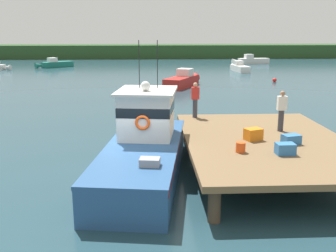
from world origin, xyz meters
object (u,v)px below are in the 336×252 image
(moored_boat_far_left, at_px, (239,68))
(bait_bucket, at_px, (241,147))
(crate_stack_mid_dock, at_px, (253,134))
(mooring_buoy_outer, at_px, (275,80))
(crate_single_by_cleat, at_px, (285,149))
(moored_boat_far_right, at_px, (183,80))
(mooring_buoy_channel_marker, at_px, (137,108))
(mooring_buoy_inshore, at_px, (243,122))
(moored_boat_outer_mooring, at_px, (55,64))
(deckhand_further_back, at_px, (195,99))
(crate_stack_near_edge, at_px, (291,139))
(moored_boat_off_the_point, at_px, (251,60))
(deckhand_by_the_boat, at_px, (282,110))
(mooring_buoy_spare_mooring, at_px, (122,103))
(main_fishing_boat, at_px, (145,146))

(moored_boat_far_left, bearing_deg, bait_bucket, -102.74)
(crate_stack_mid_dock, height_order, mooring_buoy_outer, crate_stack_mid_dock)
(crate_single_by_cleat, relative_size, mooring_buoy_outer, 1.44)
(moored_boat_far_right, height_order, mooring_buoy_channel_marker, moored_boat_far_right)
(mooring_buoy_outer, relative_size, mooring_buoy_inshore, 1.05)
(moored_boat_outer_mooring, bearing_deg, crate_single_by_cleat, -68.50)
(deckhand_further_back, distance_m, mooring_buoy_outer, 23.98)
(crate_stack_near_edge, height_order, moored_boat_off_the_point, crate_stack_near_edge)
(crate_stack_mid_dock, distance_m, crate_single_by_cleat, 1.87)
(crate_stack_mid_dock, relative_size, mooring_buoy_inshore, 1.51)
(crate_stack_mid_dock, distance_m, deckhand_further_back, 4.38)
(bait_bucket, relative_size, deckhand_by_the_boat, 0.21)
(bait_bucket, distance_m, moored_boat_far_left, 38.76)
(crate_stack_mid_dock, bearing_deg, moored_boat_outer_mooring, 111.62)
(crate_stack_mid_dock, distance_m, bait_bucket, 1.67)
(crate_stack_near_edge, bearing_deg, crate_stack_mid_dock, 154.66)
(crate_single_by_cleat, relative_size, mooring_buoy_spare_mooring, 1.52)
(moored_boat_off_the_point, height_order, mooring_buoy_spare_mooring, moored_boat_off_the_point)
(deckhand_by_the_boat, xyz_separation_m, moored_boat_far_left, (6.30, 35.07, -1.61))
(mooring_buoy_inshore, height_order, mooring_buoy_spare_mooring, mooring_buoy_inshore)
(main_fishing_boat, height_order, mooring_buoy_outer, main_fishing_boat)
(crate_stack_near_edge, xyz_separation_m, bait_bucket, (-2.03, -0.88, 0.00))
(bait_bucket, xyz_separation_m, moored_boat_far_left, (8.55, 37.79, -0.92))
(deckhand_further_back, distance_m, moored_boat_outer_mooring, 41.57)
(bait_bucket, distance_m, mooring_buoy_outer, 28.59)
(moored_boat_far_right, bearing_deg, crate_single_by_cleat, -87.25)
(mooring_buoy_outer, bearing_deg, deckhand_by_the_boat, -107.13)
(deckhand_by_the_boat, relative_size, mooring_buoy_inshore, 4.11)
(crate_stack_mid_dock, relative_size, crate_stack_near_edge, 1.00)
(crate_stack_mid_dock, distance_m, mooring_buoy_channel_marker, 12.15)
(crate_stack_mid_dock, bearing_deg, deckhand_further_back, 113.18)
(main_fishing_boat, xyz_separation_m, moored_boat_outer_mooring, (-12.90, 42.57, -0.54))
(deckhand_further_back, bearing_deg, moored_boat_off_the_point, 72.36)
(main_fishing_boat, bearing_deg, crate_stack_mid_dock, -1.10)
(bait_bucket, xyz_separation_m, deckhand_by_the_boat, (2.25, 2.73, 0.69))
(main_fishing_boat, distance_m, moored_boat_outer_mooring, 44.48)
(deckhand_by_the_boat, distance_m, moored_boat_far_right, 21.86)
(crate_stack_near_edge, height_order, mooring_buoy_channel_marker, crate_stack_near_edge)
(main_fishing_boat, distance_m, moored_boat_off_the_point, 49.87)
(crate_stack_mid_dock, distance_m, moored_boat_off_the_point, 48.81)
(moored_boat_off_the_point, relative_size, moored_boat_far_left, 1.13)
(main_fishing_boat, distance_m, mooring_buoy_outer, 28.44)
(deckhand_by_the_boat, bearing_deg, moored_boat_far_right, 95.34)
(crate_single_by_cleat, xyz_separation_m, mooring_buoy_outer, (8.28, 27.18, -1.18))
(bait_bucket, xyz_separation_m, mooring_buoy_outer, (9.69, 26.88, -1.16))
(deckhand_further_back, relative_size, moored_boat_outer_mooring, 0.34)
(deckhand_further_back, bearing_deg, crate_single_by_cleat, -68.16)
(mooring_buoy_channel_marker, bearing_deg, main_fishing_boat, -86.79)
(moored_boat_far_right, bearing_deg, moored_boat_far_left, 58.04)
(moored_boat_far_right, bearing_deg, mooring_buoy_channel_marker, -108.88)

